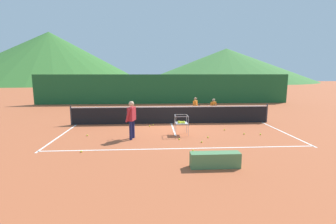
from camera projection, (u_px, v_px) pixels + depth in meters
The scene contains 26 objects.
ground_plane at pixel (171, 124), 13.61m from camera, with size 120.00×120.00×0.00m, color #B25633.
line_baseline_near at pixel (180, 149), 9.16m from camera, with size 10.39×0.08×0.01m, color white.
line_baseline_far at pixel (166, 110), 18.46m from camera, with size 10.39×0.08×0.01m, color white.
line_sideline_west at pixel (76, 125), 13.29m from camera, with size 0.08×9.44×0.01m, color white.
line_sideline_east at pixel (262, 122), 13.92m from camera, with size 0.08×9.44×0.01m, color white.
line_service_center at pixel (171, 123), 13.60m from camera, with size 0.08×5.37×0.01m, color white.
tennis_net at pixel (171, 115), 13.52m from camera, with size 10.96×0.08×1.05m.
instructor at pixel (131, 116), 10.35m from camera, with size 0.44×0.81×1.63m.
student_0 at pixel (195, 106), 15.00m from camera, with size 0.41×0.71×1.31m.
student_1 at pixel (213, 107), 14.92m from camera, with size 0.48×0.64×1.23m.
ball_cart at pixel (181, 122), 11.09m from camera, with size 0.58×0.58×0.90m.
tennis_ball_0 at pixel (208, 137), 10.64m from camera, with size 0.07×0.07×0.07m, color yellow.
tennis_ball_1 at pixel (153, 125), 13.13m from camera, with size 0.07×0.07×0.07m, color yellow.
tennis_ball_2 at pixel (81, 151), 8.72m from camera, with size 0.07×0.07×0.07m, color yellow.
tennis_ball_3 at pixel (202, 142), 9.91m from camera, with size 0.07×0.07×0.07m, color yellow.
tennis_ball_4 at pixel (179, 139), 10.34m from camera, with size 0.07×0.07×0.07m, color yellow.
tennis_ball_5 at pixel (224, 130), 12.01m from camera, with size 0.07×0.07×0.07m, color yellow.
tennis_ball_6 at pixel (87, 135), 10.94m from camera, with size 0.07×0.07×0.07m, color yellow.
tennis_ball_7 at pixel (193, 151), 8.83m from camera, with size 0.07×0.07×0.07m, color yellow.
tennis_ball_8 at pixel (244, 134), 11.22m from camera, with size 0.07×0.07×0.07m, color yellow.
tennis_ball_9 at pixel (260, 134), 11.13m from camera, with size 0.07×0.07×0.07m, color yellow.
tennis_ball_10 at pixel (150, 126), 12.81m from camera, with size 0.07×0.07×0.07m, color yellow.
windscreen_fence at pixel (164, 89), 21.93m from camera, with size 22.85×0.08×2.63m, color #1E5B2D.
courtside_bench at pixel (215, 160), 7.34m from camera, with size 1.50×0.36×0.46m, color #4C7F4C.
hill_0 at pixel (226, 65), 77.56m from camera, with size 52.49×52.49×10.14m, color #427A38.
hill_1 at pixel (50, 57), 67.99m from camera, with size 51.49×51.49×13.73m, color #38702D.
Camera 1 is at (-1.01, -13.28, 2.84)m, focal length 26.11 mm.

